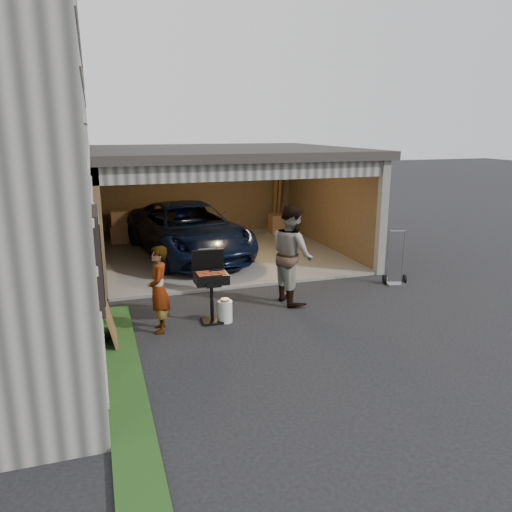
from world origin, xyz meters
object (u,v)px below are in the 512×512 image
at_px(woman, 159,289).
at_px(hand_truck, 395,274).
at_px(man, 292,254).
at_px(propane_tank, 225,311).
at_px(minivan, 188,232).
at_px(bbq_grill, 211,281).
at_px(plywood_panel, 108,314).

distance_m(woman, hand_truck, 5.49).
xyz_separation_m(man, propane_tank, (-1.55, -0.65, -0.79)).
xyz_separation_m(minivan, bbq_grill, (-0.45, -4.66, 0.07)).
bearing_deg(man, woman, 99.69).
bearing_deg(hand_truck, plywood_panel, -152.23).
distance_m(minivan, plywood_panel, 5.55).
bearing_deg(plywood_panel, man, 15.18).
distance_m(woman, bbq_grill, 0.96).
relative_size(propane_tank, plywood_panel, 0.38).
bearing_deg(man, plywood_panel, 100.17).
height_order(woman, hand_truck, woman).
height_order(minivan, man, man).
bearing_deg(plywood_panel, propane_tank, 8.96).
bearing_deg(minivan, man, -80.01).
distance_m(bbq_grill, propane_tank, 0.63).
bearing_deg(minivan, plywood_panel, -121.79).
distance_m(woman, man, 2.82).
xyz_separation_m(woman, propane_tank, (1.17, 0.06, -0.56)).
height_order(man, bbq_grill, man).
relative_size(woman, hand_truck, 1.23).
height_order(propane_tank, hand_truck, hand_truck).
relative_size(minivan, hand_truck, 4.12).
bearing_deg(bbq_grill, hand_truck, 11.38).
relative_size(minivan, man, 2.57).
relative_size(man, plywood_panel, 1.93).
distance_m(propane_tank, plywood_panel, 2.07).
height_order(minivan, woman, woman).
bearing_deg(propane_tank, man, 22.79).
xyz_separation_m(man, hand_truck, (2.65, 0.34, -0.75)).
height_order(minivan, bbq_grill, minivan).
height_order(minivan, plywood_panel, minivan).
bearing_deg(woman, plywood_panel, -66.10).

